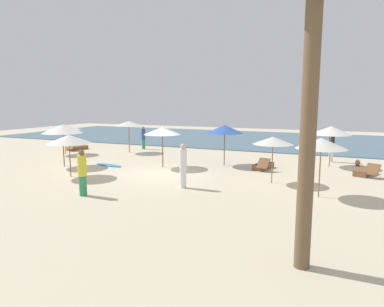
% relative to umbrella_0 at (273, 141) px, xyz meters
% --- Properties ---
extents(ground_plane, '(60.00, 60.00, 0.00)m').
position_rel_umbrella_0_xyz_m(ground_plane, '(-5.33, -0.16, -1.86)').
color(ground_plane, beige).
extents(ocean_water, '(48.00, 16.00, 0.06)m').
position_rel_umbrella_0_xyz_m(ocean_water, '(-5.33, 16.84, -1.83)').
color(ocean_water, '#476B7F').
rests_on(ocean_water, ground_plane).
extents(umbrella_0, '(1.73, 1.73, 2.03)m').
position_rel_umbrella_0_xyz_m(umbrella_0, '(0.00, 0.00, 0.00)').
color(umbrella_0, olive).
rests_on(umbrella_0, ground_plane).
extents(umbrella_1, '(2.15, 2.15, 2.28)m').
position_rel_umbrella_0_xyz_m(umbrella_1, '(-11.17, -0.61, 0.19)').
color(umbrella_1, brown).
rests_on(umbrella_1, ground_plane).
extents(umbrella_2, '(2.09, 2.09, 2.21)m').
position_rel_umbrella_0_xyz_m(umbrella_2, '(2.15, 5.10, 0.12)').
color(umbrella_2, olive).
rests_on(umbrella_2, ground_plane).
extents(umbrella_3, '(1.95, 1.95, 2.17)m').
position_rel_umbrella_0_xyz_m(umbrella_3, '(-10.83, 5.22, 0.15)').
color(umbrella_3, olive).
rests_on(umbrella_3, ground_plane).
extents(umbrella_4, '(2.11, 2.11, 2.24)m').
position_rel_umbrella_0_xyz_m(umbrella_4, '(-3.24, 3.22, 0.15)').
color(umbrella_4, brown).
rests_on(umbrella_4, ground_plane).
extents(umbrella_5, '(2.12, 2.12, 2.00)m').
position_rel_umbrella_0_xyz_m(umbrella_5, '(-14.29, 2.77, -0.04)').
color(umbrella_5, brown).
rests_on(umbrella_5, ground_plane).
extents(umbrella_6, '(1.84, 1.84, 2.21)m').
position_rel_umbrella_0_xyz_m(umbrella_6, '(2.03, -1.53, 0.15)').
color(umbrella_6, olive).
rests_on(umbrella_6, ground_plane).
extents(umbrella_7, '(1.98, 1.98, 2.17)m').
position_rel_umbrella_0_xyz_m(umbrella_7, '(-6.09, 1.31, 0.11)').
color(umbrella_7, brown).
rests_on(umbrella_7, ground_plane).
extents(umbrella_8, '(2.04, 2.04, 1.99)m').
position_rel_umbrella_0_xyz_m(umbrella_8, '(-8.94, -2.53, -0.07)').
color(umbrella_8, brown).
rests_on(umbrella_8, ground_plane).
extents(lounger_0, '(0.89, 1.78, 0.67)m').
position_rel_umbrella_0_xyz_m(lounger_0, '(-15.06, 4.72, -1.69)').
color(lounger_0, brown).
rests_on(lounger_0, ground_plane).
extents(lounger_1, '(1.18, 1.80, 0.67)m').
position_rel_umbrella_0_xyz_m(lounger_1, '(3.85, 3.39, -1.69)').
color(lounger_1, brown).
rests_on(lounger_1, ground_plane).
extents(lounger_3, '(0.92, 1.79, 0.67)m').
position_rel_umbrella_0_xyz_m(lounger_3, '(-1.00, 2.96, -1.68)').
color(lounger_3, brown).
rests_on(lounger_3, ground_plane).
extents(person_0, '(0.44, 0.44, 1.75)m').
position_rel_umbrella_0_xyz_m(person_0, '(-6.14, -4.90, -0.98)').
color(person_0, '#338C59').
rests_on(person_0, ground_plane).
extents(person_1, '(0.32, 0.32, 1.70)m').
position_rel_umbrella_0_xyz_m(person_1, '(-10.84, 7.10, -0.99)').
color(person_1, '#338C59').
rests_on(person_1, ground_plane).
extents(person_3, '(0.41, 0.41, 1.83)m').
position_rel_umbrella_0_xyz_m(person_3, '(-3.18, -2.32, -0.92)').
color(person_3, white).
rests_on(person_3, ground_plane).
extents(person_4, '(0.42, 0.42, 1.90)m').
position_rel_umbrella_0_xyz_m(person_4, '(2.18, 6.73, -0.88)').
color(person_4, white).
rests_on(person_4, ground_plane).
extents(dog, '(0.29, 0.68, 0.32)m').
position_rel_umbrella_0_xyz_m(dog, '(3.58, 5.99, -1.69)').
color(dog, olive).
rests_on(dog, ground_plane).
extents(surfboard, '(1.94, 0.81, 0.07)m').
position_rel_umbrella_0_xyz_m(surfboard, '(-9.08, 0.53, -1.82)').
color(surfboard, '#338CCC').
rests_on(surfboard, ground_plane).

